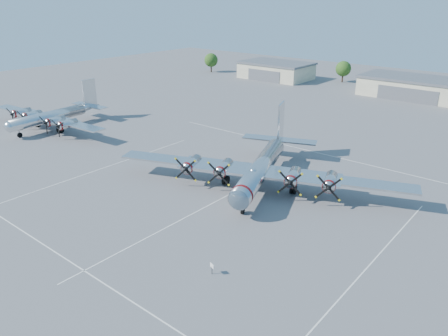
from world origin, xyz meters
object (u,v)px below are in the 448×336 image
Objects in this scene: main_bomber_b29 at (262,184)px; info_placard at (212,267)px; bomber_west at (55,128)px; tree_west at (343,69)px; tree_far_west at (211,60)px; hangar_west at (276,70)px; hangar_center at (416,87)px.

main_bomber_b29 is 35.29× the size of info_placard.
tree_west is at bearing 70.11° from bomber_west.
tree_west is at bearing 14.93° from tree_far_west.
tree_far_west is at bearing 149.07° from info_placard.
hangar_west is 110.94m from info_placard.
tree_west is (-25.00, 8.04, 1.51)m from hangar_center.
main_bomber_b29 is 50.24m from bomber_west.
hangar_west is 3.40× the size of tree_west.
hangar_center is at bearing -0.00° from hangar_west.
hangar_center is at bearing 70.17° from main_bomber_b29.
hangar_west is at bearing 137.92° from info_placard.
tree_far_west reaches higher than hangar_center.
tree_far_west is 77.47m from bomber_west.
main_bomber_b29 is at bearing -58.10° from hangar_west.
tree_far_west is 0.20× the size of bomber_west.
tree_far_west is at bearing -176.76° from hangar_center.
info_placard is (55.39, -96.10, -1.87)m from hangar_west.
bomber_west is at bearing 163.51° from main_bomber_b29.
tree_west is at bearing 162.18° from hangar_center.
main_bomber_b29 is at bearing 130.62° from info_placard.
main_bomber_b29 is (26.37, -82.52, -4.22)m from tree_west.
tree_west is (45.00, 12.00, 0.00)m from tree_far_west.
info_placard is (9.03, -21.62, 0.85)m from main_bomber_b29.
tree_far_west is at bearing -165.07° from tree_west.
bomber_west is (-23.72, -86.37, -4.22)m from tree_west.
bomber_west is 27.59× the size of info_placard.
bomber_west is at bearing -92.72° from hangar_west.
hangar_center is 4.31× the size of tree_far_west.
tree_west reaches higher than hangar_west.
tree_far_west is at bearing -170.99° from hangar_west.
hangar_center is 74.54m from main_bomber_b29.
tree_west is at bearing 21.89° from hangar_west.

